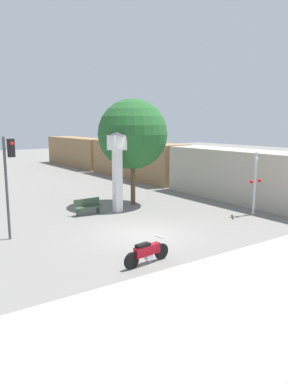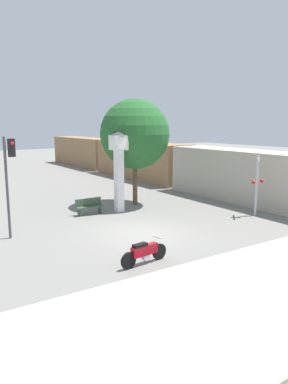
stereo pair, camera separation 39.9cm
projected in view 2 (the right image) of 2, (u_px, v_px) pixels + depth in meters
ground_plane at (143, 234)px, 17.74m from camera, size 120.00×120.00×0.00m
sidewalk_strip at (269, 288)px, 11.79m from camera, size 36.00×6.00×0.10m
motorcycle at (144, 252)px, 13.86m from camera, size 2.13×0.49×0.94m
clock_tower at (119, 160)px, 21.67m from camera, size 1.02×1.02×4.69m
freight_train at (141, 160)px, 35.34m from camera, size 2.80×37.86×3.40m
traffic_light at (9, 170)px, 16.57m from camera, size 0.50×0.35×4.60m
railroad_crossing_signal at (257, 182)px, 20.86m from camera, size 0.90×0.82×3.57m
street_tree at (135, 134)px, 23.37m from camera, size 4.37×4.37×6.67m
bench at (89, 206)px, 21.43m from camera, size 1.60×0.44×0.92m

